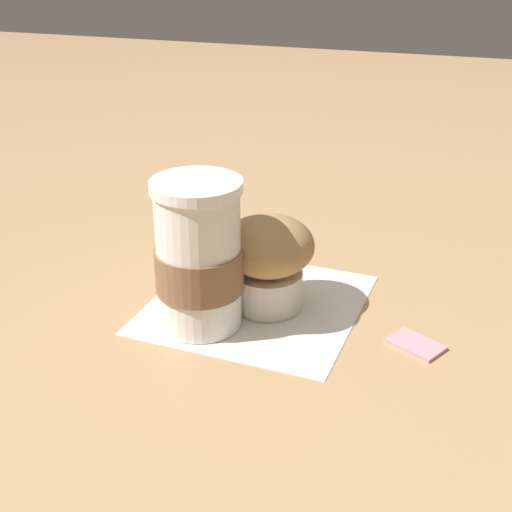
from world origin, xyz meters
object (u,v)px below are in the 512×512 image
(coffee_cup, at_px, (199,258))
(sugar_packet, at_px, (416,343))
(muffin, at_px, (269,256))
(banana, at_px, (239,245))

(coffee_cup, xyz_separation_m, sugar_packet, (0.02, -0.21, -0.07))
(muffin, relative_size, sugar_packet, 1.98)
(coffee_cup, relative_size, banana, 1.06)
(coffee_cup, distance_m, banana, 0.16)
(banana, xyz_separation_m, sugar_packet, (-0.13, -0.22, -0.01))
(sugar_packet, bearing_deg, coffee_cup, 96.28)
(coffee_cup, relative_size, sugar_packet, 3.00)
(coffee_cup, height_order, banana, coffee_cup)
(coffee_cup, xyz_separation_m, muffin, (0.06, -0.05, -0.02))
(sugar_packet, bearing_deg, banana, 59.46)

